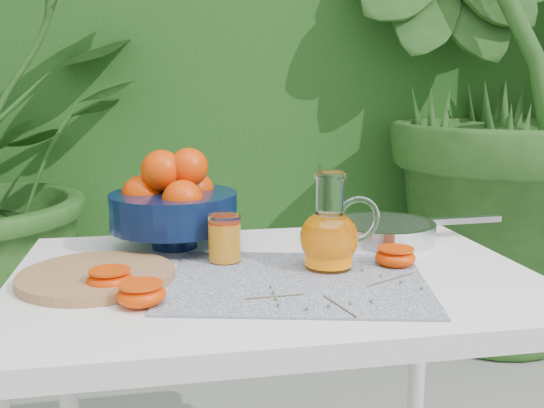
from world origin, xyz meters
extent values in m
cube|color=#1B4D16|center=(0.00, 2.20, 1.25)|extent=(8.00, 1.20, 2.50)
imported|color=#24501B|center=(1.01, 1.26, 1.09)|extent=(3.07, 3.07, 2.18)
cube|color=white|center=(-0.13, -0.07, 0.73)|extent=(1.00, 0.70, 0.04)
cylinder|color=white|center=(-0.58, 0.23, 0.35)|extent=(0.04, 0.04, 0.71)
cylinder|color=white|center=(0.32, 0.23, 0.35)|extent=(0.04, 0.04, 0.71)
cube|color=#0D204D|center=(-0.10, -0.14, 0.75)|extent=(0.54, 0.47, 0.00)
cylinder|color=#9E7247|center=(-0.47, -0.07, 0.76)|extent=(0.29, 0.29, 0.02)
cylinder|color=black|center=(-0.32, 0.15, 0.77)|extent=(0.12, 0.12, 0.05)
cylinder|color=black|center=(-0.32, 0.15, 0.83)|extent=(0.35, 0.35, 0.08)
sphere|color=red|center=(-0.39, 0.16, 0.87)|extent=(0.11, 0.11, 0.09)
sphere|color=red|center=(-0.27, 0.20, 0.87)|extent=(0.11, 0.11, 0.09)
sphere|color=red|center=(-0.30, 0.08, 0.87)|extent=(0.11, 0.11, 0.09)
sphere|color=red|center=(-0.34, 0.22, 0.87)|extent=(0.11, 0.11, 0.09)
sphere|color=red|center=(-0.34, 0.15, 0.92)|extent=(0.11, 0.11, 0.09)
sphere|color=red|center=(-0.28, 0.15, 0.93)|extent=(0.11, 0.11, 0.09)
cylinder|color=white|center=(-0.02, -0.08, 0.76)|extent=(0.10, 0.10, 0.01)
ellipsoid|color=white|center=(-0.02, -0.08, 0.81)|extent=(0.12, 0.12, 0.11)
cylinder|color=white|center=(-0.02, -0.08, 0.90)|extent=(0.06, 0.06, 0.07)
cylinder|color=white|center=(-0.02, -0.08, 0.94)|extent=(0.07, 0.07, 0.01)
torus|color=white|center=(0.03, -0.07, 0.85)|extent=(0.09, 0.02, 0.09)
cylinder|color=orange|center=(-0.02, -0.08, 0.80)|extent=(0.10, 0.10, 0.08)
cylinder|color=white|center=(-0.22, 0.00, 0.80)|extent=(0.08, 0.08, 0.10)
cylinder|color=orange|center=(-0.22, 0.00, 0.79)|extent=(0.07, 0.07, 0.08)
cylinder|color=#DC4806|center=(-0.22, 0.00, 0.83)|extent=(0.06, 0.06, 0.00)
cylinder|color=silver|center=(0.16, 0.12, 0.77)|extent=(0.25, 0.25, 0.04)
cylinder|color=#BCBCC1|center=(0.16, 0.12, 0.79)|extent=(0.22, 0.22, 0.01)
cube|color=silver|center=(0.37, 0.13, 0.79)|extent=(0.18, 0.03, 0.01)
ellipsoid|color=red|center=(-0.38, -0.21, 0.77)|extent=(0.11, 0.11, 0.04)
cylinder|color=#DC4806|center=(-0.38, -0.21, 0.79)|extent=(0.10, 0.10, 0.00)
ellipsoid|color=red|center=(-0.44, -0.13, 0.77)|extent=(0.11, 0.11, 0.04)
cylinder|color=#DC4806|center=(-0.44, -0.13, 0.79)|extent=(0.10, 0.10, 0.00)
ellipsoid|color=red|center=(0.11, -0.08, 0.77)|extent=(0.11, 0.11, 0.04)
cylinder|color=#DC4806|center=(0.11, -0.08, 0.79)|extent=(0.10, 0.10, 0.00)
cylinder|color=brown|center=(-0.07, -0.29, 0.76)|extent=(0.03, 0.11, 0.00)
sphere|color=#4F6B38|center=(-0.12, -0.30, 0.76)|extent=(0.01, 0.01, 0.01)
sphere|color=#4F6B38|center=(-0.08, -0.29, 0.76)|extent=(0.01, 0.01, 0.01)
sphere|color=#4F6B38|center=(-0.05, -0.29, 0.76)|extent=(0.01, 0.01, 0.01)
sphere|color=#4F6B38|center=(-0.01, -0.28, 0.76)|extent=(0.01, 0.01, 0.01)
cylinder|color=brown|center=(0.07, -0.18, 0.76)|extent=(0.11, 0.06, 0.00)
sphere|color=#4F6B38|center=(0.03, -0.12, 0.76)|extent=(0.01, 0.01, 0.01)
sphere|color=#4F6B38|center=(0.05, -0.16, 0.76)|extent=(0.01, 0.01, 0.01)
sphere|color=#4F6B38|center=(0.08, -0.20, 0.76)|extent=(0.01, 0.01, 0.01)
sphere|color=#4F6B38|center=(0.10, -0.24, 0.76)|extent=(0.01, 0.01, 0.01)
cylinder|color=brown|center=(-0.16, -0.23, 0.76)|extent=(0.10, 0.01, 0.00)
sphere|color=#4F6B38|center=(-0.16, -0.27, 0.76)|extent=(0.01, 0.01, 0.01)
sphere|color=#4F6B38|center=(-0.16, -0.24, 0.76)|extent=(0.01, 0.01, 0.01)
sphere|color=#4F6B38|center=(-0.16, -0.21, 0.76)|extent=(0.01, 0.01, 0.01)
sphere|color=#4F6B38|center=(-0.16, -0.18, 0.76)|extent=(0.01, 0.01, 0.01)
camera|label=1|loc=(-0.34, -1.19, 1.11)|focal=40.00mm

